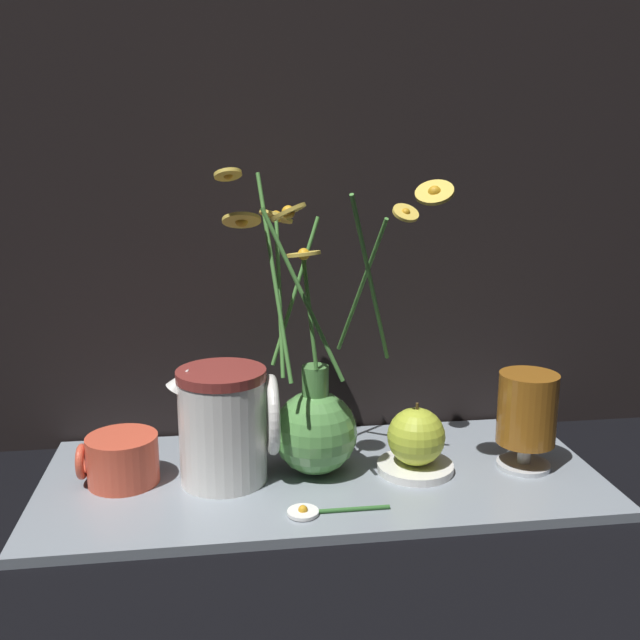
% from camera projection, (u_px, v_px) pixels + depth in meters
% --- Properties ---
extents(ground_plane, '(6.00, 6.00, 0.00)m').
position_uv_depth(ground_plane, '(322.00, 482.00, 0.91)').
color(ground_plane, black).
extents(shelf, '(0.70, 0.30, 0.01)m').
position_uv_depth(shelf, '(322.00, 478.00, 0.91)').
color(shelf, gray).
rests_on(shelf, ground_plane).
extents(backdrop_wall, '(1.20, 0.02, 1.10)m').
position_uv_depth(backdrop_wall, '(304.00, 44.00, 0.94)').
color(backdrop_wall, black).
rests_on(backdrop_wall, ground_plane).
extents(vase_with_flowers, '(0.27, 0.21, 0.38)m').
position_uv_depth(vase_with_flowers, '(315.00, 417.00, 0.89)').
color(vase_with_flowers, '#59994C').
rests_on(vase_with_flowers, shelf).
extents(yellow_mug, '(0.10, 0.09, 0.06)m').
position_uv_depth(yellow_mug, '(121.00, 459.00, 0.88)').
color(yellow_mug, '#DB5138').
rests_on(yellow_mug, shelf).
extents(ceramic_pitcher, '(0.13, 0.11, 0.15)m').
position_uv_depth(ceramic_pitcher, '(226.00, 419.00, 0.88)').
color(ceramic_pitcher, white).
rests_on(ceramic_pitcher, shelf).
extents(tea_glass, '(0.08, 0.08, 0.13)m').
position_uv_depth(tea_glass, '(527.00, 412.00, 0.91)').
color(tea_glass, silver).
rests_on(tea_glass, shelf).
extents(saucer_plate, '(0.10, 0.10, 0.01)m').
position_uv_depth(saucer_plate, '(415.00, 467.00, 0.91)').
color(saucer_plate, white).
rests_on(saucer_plate, shelf).
extents(orange_fruit, '(0.07, 0.07, 0.08)m').
position_uv_depth(orange_fruit, '(416.00, 436.00, 0.90)').
color(orange_fruit, '#B7C638').
rests_on(orange_fruit, saucer_plate).
extents(loose_daisy, '(0.12, 0.04, 0.01)m').
position_uv_depth(loose_daisy, '(315.00, 511.00, 0.80)').
color(loose_daisy, '#336B2D').
rests_on(loose_daisy, shelf).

